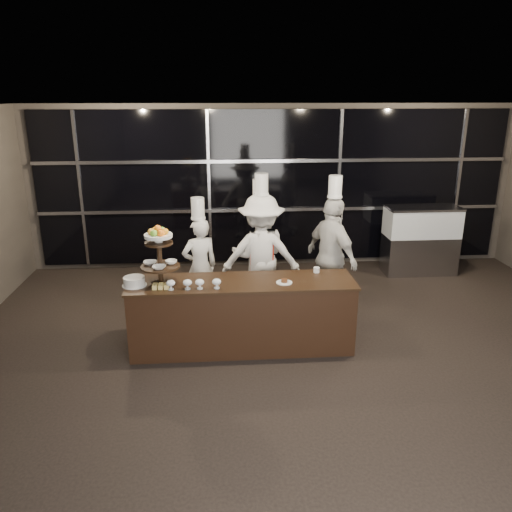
{
  "coord_description": "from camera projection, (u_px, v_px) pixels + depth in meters",
  "views": [
    {
      "loc": [
        -1.02,
        -4.17,
        3.15
      ],
      "look_at": [
        -0.56,
        1.97,
        1.15
      ],
      "focal_mm": 35.0,
      "sensor_mm": 36.0,
      "label": 1
    }
  ],
  "objects": [
    {
      "name": "room",
      "position": [
        334.0,
        285.0,
        4.54
      ],
      "size": [
        10.0,
        10.0,
        10.0
      ],
      "color": "black",
      "rests_on": "ground"
    },
    {
      "name": "window_wall",
      "position": [
        274.0,
        188.0,
        9.22
      ],
      "size": [
        8.6,
        0.1,
        2.8
      ],
      "color": "black",
      "rests_on": "ground"
    },
    {
      "name": "buffet_counter",
      "position": [
        242.0,
        314.0,
        6.38
      ],
      "size": [
        2.84,
        0.74,
        0.92
      ],
      "color": "black",
      "rests_on": "ground"
    },
    {
      "name": "display_stand",
      "position": [
        159.0,
        251.0,
        6.04
      ],
      "size": [
        0.48,
        0.48,
        0.74
      ],
      "color": "black",
      "rests_on": "buffet_counter"
    },
    {
      "name": "compotes",
      "position": [
        194.0,
        283.0,
        5.97
      ],
      "size": [
        0.66,
        0.11,
        0.12
      ],
      "color": "silver",
      "rests_on": "buffet_counter"
    },
    {
      "name": "layer_cake",
      "position": [
        134.0,
        281.0,
        6.08
      ],
      "size": [
        0.3,
        0.3,
        0.11
      ],
      "color": "white",
      "rests_on": "buffet_counter"
    },
    {
      "name": "pastry_squares",
      "position": [
        161.0,
        286.0,
        6.01
      ],
      "size": [
        0.2,
        0.13,
        0.05
      ],
      "color": "#EDD273",
      "rests_on": "buffet_counter"
    },
    {
      "name": "small_plate",
      "position": [
        284.0,
        282.0,
        6.18
      ],
      "size": [
        0.2,
        0.2,
        0.05
      ],
      "color": "white",
      "rests_on": "buffet_counter"
    },
    {
      "name": "chef_cup",
      "position": [
        316.0,
        270.0,
        6.54
      ],
      "size": [
        0.08,
        0.08,
        0.07
      ],
      "primitive_type": "cylinder",
      "color": "white",
      "rests_on": "buffet_counter"
    },
    {
      "name": "display_case",
      "position": [
        421.0,
        237.0,
        9.05
      ],
      "size": [
        1.31,
        0.57,
        1.24
      ],
      "color": "#A5A5AA",
      "rests_on": "ground"
    },
    {
      "name": "chef_a",
      "position": [
        200.0,
        264.0,
        7.32
      ],
      "size": [
        0.62,
        0.52,
        1.76
      ],
      "color": "white",
      "rests_on": "ground"
    },
    {
      "name": "chef_b",
      "position": [
        259.0,
        255.0,
        7.42
      ],
      "size": [
        0.89,
        0.73,
        2.0
      ],
      "color": "silver",
      "rests_on": "ground"
    },
    {
      "name": "chef_c",
      "position": [
        261.0,
        254.0,
        7.32
      ],
      "size": [
        1.22,
        0.77,
        2.1
      ],
      "color": "white",
      "rests_on": "ground"
    },
    {
      "name": "chef_d",
      "position": [
        332.0,
        256.0,
        7.24
      ],
      "size": [
        0.85,
        1.13,
        2.08
      ],
      "color": "silver",
      "rests_on": "ground"
    }
  ]
}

